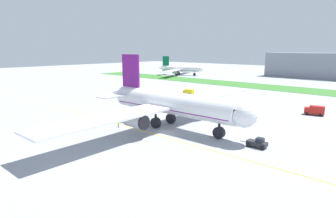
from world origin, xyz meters
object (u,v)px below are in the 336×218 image
Objects in this scene: airliner_foreground at (170,103)px; service_truck_baggage_loader at (189,92)px; pushback_tug at (257,143)px; service_truck_fuel_bowser at (315,110)px; ground_crew_wingwalker_port at (118,124)px; parked_airliner_far_left at (180,69)px.

airliner_foreground is 55.82m from service_truck_baggage_loader.
pushback_tug is 41.30m from service_truck_fuel_bowser.
service_truck_fuel_bowser is (25.12, 41.77, -4.92)m from airliner_foreground.
pushback_tug reaches higher than ground_crew_wingwalker_port.
airliner_foreground reaches higher than service_truck_fuel_bowser.
airliner_foreground is 15.09× the size of service_truck_baggage_loader.
service_truck_fuel_bowser is (55.21, -4.97, 0.17)m from service_truck_baggage_loader.
ground_crew_wingwalker_port is at bearing -163.44° from pushback_tug.
pushback_tug is at bearing -90.44° from service_truck_fuel_bowser.
ground_crew_wingwalker_port is 0.03× the size of parked_airliner_far_left.
pushback_tug is 1.21× the size of service_truck_baggage_loader.
service_truck_baggage_loader reaches higher than pushback_tug.
service_truck_baggage_loader is 0.09× the size of parked_airliner_far_left.
parked_airliner_far_left is (-86.49, 130.41, 4.12)m from ground_crew_wingwalker_port.
parked_airliner_far_left is (-66.46, 73.79, 3.63)m from service_truck_baggage_loader.
service_truck_baggage_loader is at bearing 139.88° from pushback_tug.
airliner_foreground reaches higher than ground_crew_wingwalker_port.
parked_airliner_far_left is at bearing 132.01° from service_truck_baggage_loader.
airliner_foreground is 48.99m from service_truck_fuel_bowser.
service_truck_baggage_loader is at bearing -47.99° from parked_airliner_far_left.
ground_crew_wingwalker_port is 0.32× the size of service_truck_baggage_loader.
service_truck_fuel_bowser is at bearing 89.56° from pushback_tug.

